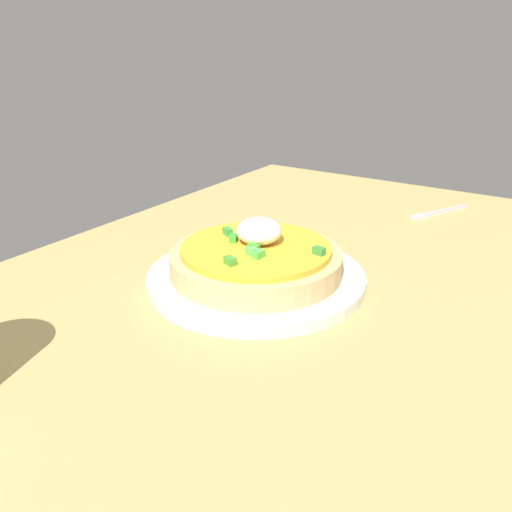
# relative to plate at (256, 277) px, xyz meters

# --- Properties ---
(dining_table) EXTENTS (1.18, 0.88, 0.03)m
(dining_table) POSITION_rel_plate_xyz_m (0.07, 0.14, -0.02)
(dining_table) COLOR tan
(dining_table) RESTS_ON ground
(plate) EXTENTS (0.24, 0.24, 0.01)m
(plate) POSITION_rel_plate_xyz_m (0.00, 0.00, 0.00)
(plate) COLOR silver
(plate) RESTS_ON dining_table
(pizza) EXTENTS (0.19, 0.19, 0.06)m
(pizza) POSITION_rel_plate_xyz_m (-0.00, -0.00, 0.02)
(pizza) COLOR tan
(pizza) RESTS_ON plate
(fork) EXTENTS (0.11, 0.06, 0.00)m
(fork) POSITION_rel_plate_xyz_m (-0.36, 0.10, -0.00)
(fork) COLOR #B7B7BC
(fork) RESTS_ON dining_table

